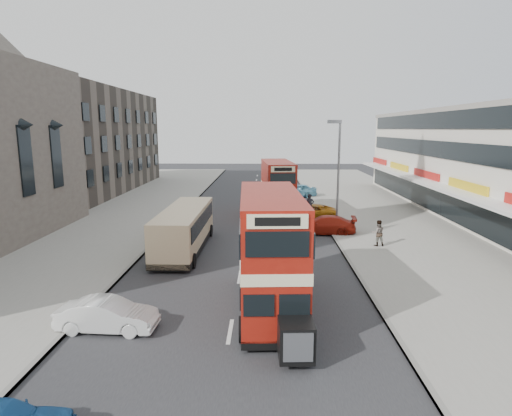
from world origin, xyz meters
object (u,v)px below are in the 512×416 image
(bus_main, at_px, (271,252))
(car_right_b, at_px, (311,212))
(car_right_a, at_px, (324,225))
(coach, at_px, (184,228))
(street_lamp, at_px, (338,167))
(cyclist, at_px, (310,211))
(bus_second, at_px, (278,189))
(car_right_c, at_px, (296,190))
(car_left_front, at_px, (107,315))
(pedestrian_near, at_px, (378,233))

(bus_main, height_order, car_right_b, bus_main)
(car_right_a, bearing_deg, coach, -58.72)
(coach, distance_m, car_right_a, 10.28)
(car_right_a, height_order, car_right_b, car_right_a)
(street_lamp, bearing_deg, cyclist, 114.07)
(street_lamp, height_order, bus_main, street_lamp)
(bus_second, relative_size, car_right_c, 1.90)
(bus_second, bearing_deg, car_left_front, 67.03)
(car_right_a, relative_size, car_right_b, 1.07)
(bus_second, height_order, coach, bus_second)
(street_lamp, relative_size, coach, 0.88)
(bus_second, relative_size, cyclist, 3.71)
(bus_second, distance_m, pedestrian_near, 11.65)
(car_right_a, distance_m, pedestrian_near, 4.70)
(car_right_c, xyz_separation_m, pedestrian_near, (3.73, -20.38, 0.24))
(car_right_a, height_order, car_right_c, car_right_c)
(street_lamp, xyz_separation_m, car_left_front, (-11.14, -16.00, -4.17))
(car_left_front, bearing_deg, car_right_c, -13.10)
(bus_main, relative_size, pedestrian_near, 5.17)
(car_left_front, height_order, car_right_a, car_right_a)
(car_left_front, height_order, car_right_c, car_right_c)
(street_lamp, bearing_deg, car_right_b, 106.15)
(street_lamp, height_order, coach, street_lamp)
(coach, distance_m, car_right_b, 13.24)
(bus_main, bearing_deg, car_right_c, -98.87)
(car_right_a, relative_size, pedestrian_near, 2.70)
(coach, distance_m, car_left_front, 10.94)
(street_lamp, height_order, cyclist, street_lamp)
(pedestrian_near, bearing_deg, car_right_a, -54.16)
(street_lamp, bearing_deg, pedestrian_near, -65.87)
(bus_main, distance_m, car_left_front, 6.76)
(bus_second, distance_m, coach, 12.21)
(car_right_a, relative_size, cyclist, 2.01)
(bus_second, height_order, car_right_b, bus_second)
(street_lamp, distance_m, bus_second, 7.21)
(bus_second, bearing_deg, coach, 55.06)
(bus_main, height_order, cyclist, bus_main)
(bus_second, relative_size, pedestrian_near, 4.99)
(bus_second, xyz_separation_m, car_right_b, (2.81, -0.77, -1.83))
(street_lamp, bearing_deg, car_right_a, -142.05)
(car_left_front, bearing_deg, street_lamp, -31.60)
(bus_second, bearing_deg, cyclist, 138.82)
(bus_second, height_order, car_left_front, bus_second)
(pedestrian_near, distance_m, cyclist, 8.66)
(bus_second, relative_size, car_left_front, 2.26)
(bus_main, height_order, car_right_a, bus_main)
(bus_main, bearing_deg, coach, -61.93)
(car_left_front, height_order, pedestrian_near, pedestrian_near)
(coach, distance_m, pedestrian_near, 12.25)
(car_right_a, bearing_deg, bus_second, -146.69)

